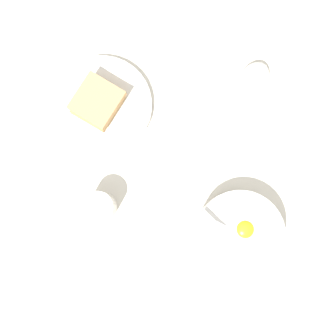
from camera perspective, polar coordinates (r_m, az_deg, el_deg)
name	(u,v)px	position (r m, az deg, el deg)	size (l,w,h in m)	color
ground_plane	(195,150)	(0.81, 4.00, 2.60)	(3.00, 3.00, 0.00)	silver
egg_bowl	(239,234)	(0.79, 10.27, -9.40)	(0.17, 0.17, 0.07)	white
toast_plate	(101,106)	(0.84, -9.70, 8.88)	(0.21, 0.21, 0.02)	white
toast_sandwich	(98,102)	(0.81, -10.19, 9.35)	(0.12, 0.12, 0.04)	tan
soup_spoon	(249,84)	(0.85, 11.73, 11.84)	(0.15, 0.15, 0.04)	white
drinking_cup	(100,207)	(0.78, -9.89, -5.59)	(0.06, 0.06, 0.06)	silver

